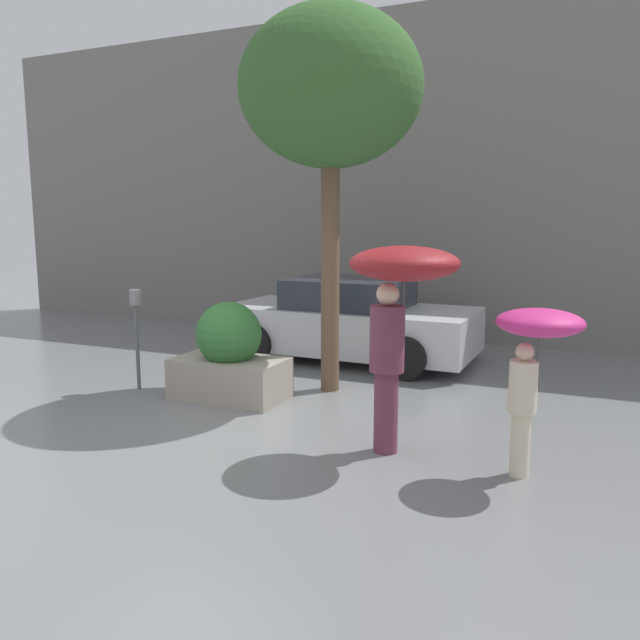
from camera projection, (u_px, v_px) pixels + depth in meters
name	position (u px, v px, depth m)	size (l,w,h in m)	color
ground_plane	(185.00, 439.00, 6.33)	(40.00, 40.00, 0.00)	slate
building_facade	(386.00, 178.00, 11.74)	(18.00, 0.30, 6.00)	gray
planter_box	(229.00, 357.00, 7.73)	(1.38, 0.81, 1.22)	#9E9384
person_adult	(399.00, 290.00, 5.73)	(1.01, 1.01, 1.98)	brown
person_child	(535.00, 346.00, 5.22)	(0.72, 0.72, 1.48)	beige
parked_car_near	(349.00, 322.00, 9.98)	(3.99, 2.12, 1.30)	silver
street_tree	(331.00, 91.00, 7.63)	(2.27, 2.27, 4.78)	brown
parking_meter	(136.00, 318.00, 8.09)	(0.14, 0.14, 1.32)	#595B60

